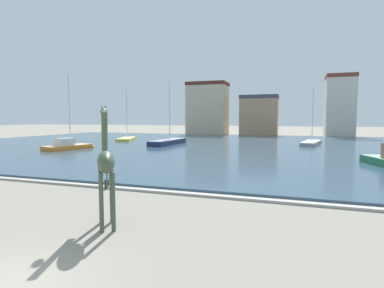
{
  "coord_description": "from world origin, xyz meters",
  "views": [
    {
      "loc": [
        6.28,
        -4.67,
        3.85
      ],
      "look_at": [
        0.02,
        13.9,
        2.2
      ],
      "focal_mm": 28.63,
      "sensor_mm": 36.0,
      "label": 1
    }
  ],
  "objects_px": {
    "sailboat_navy": "(171,142)",
    "sailboat_grey": "(312,143)",
    "mooring_bollard": "(107,184)",
    "sailboat_orange": "(70,146)",
    "giraffe_statue": "(106,164)",
    "sailboat_yellow": "(127,139)"
  },
  "relations": [
    {
      "from": "giraffe_statue",
      "to": "sailboat_grey",
      "type": "relative_size",
      "value": 0.51
    },
    {
      "from": "giraffe_statue",
      "to": "mooring_bollard",
      "type": "bearing_deg",
      "value": 124.35
    },
    {
      "from": "giraffe_statue",
      "to": "sailboat_grey",
      "type": "distance_m",
      "value": 37.67
    },
    {
      "from": "sailboat_orange",
      "to": "sailboat_navy",
      "type": "distance_m",
      "value": 13.47
    },
    {
      "from": "sailboat_orange",
      "to": "sailboat_yellow",
      "type": "height_order",
      "value": "sailboat_yellow"
    },
    {
      "from": "sailboat_orange",
      "to": "sailboat_yellow",
      "type": "bearing_deg",
      "value": 96.27
    },
    {
      "from": "sailboat_orange",
      "to": "mooring_bollard",
      "type": "bearing_deg",
      "value": -44.85
    },
    {
      "from": "sailboat_grey",
      "to": "sailboat_navy",
      "type": "distance_m",
      "value": 19.87
    },
    {
      "from": "sailboat_navy",
      "to": "mooring_bollard",
      "type": "xyz_separation_m",
      "value": [
        6.97,
        -25.82,
        -0.22
      ]
    },
    {
      "from": "sailboat_grey",
      "to": "sailboat_navy",
      "type": "bearing_deg",
      "value": -162.98
    },
    {
      "from": "sailboat_yellow",
      "to": "sailboat_navy",
      "type": "bearing_deg",
      "value": -27.73
    },
    {
      "from": "sailboat_navy",
      "to": "sailboat_grey",
      "type": "bearing_deg",
      "value": 17.02
    },
    {
      "from": "mooring_bollard",
      "to": "sailboat_navy",
      "type": "bearing_deg",
      "value": 105.1
    },
    {
      "from": "sailboat_navy",
      "to": "mooring_bollard",
      "type": "relative_size",
      "value": 19.24
    },
    {
      "from": "mooring_bollard",
      "to": "giraffe_statue",
      "type": "bearing_deg",
      "value": -55.65
    },
    {
      "from": "sailboat_grey",
      "to": "mooring_bollard",
      "type": "xyz_separation_m",
      "value": [
        -12.03,
        -31.63,
        -0.13
      ]
    },
    {
      "from": "sailboat_orange",
      "to": "sailboat_navy",
      "type": "bearing_deg",
      "value": 51.49
    },
    {
      "from": "mooring_bollard",
      "to": "sailboat_yellow",
      "type": "bearing_deg",
      "value": 118.77
    },
    {
      "from": "sailboat_grey",
      "to": "mooring_bollard",
      "type": "bearing_deg",
      "value": -110.83
    },
    {
      "from": "sailboat_orange",
      "to": "giraffe_statue",
      "type": "bearing_deg",
      "value": -47.2
    },
    {
      "from": "sailboat_grey",
      "to": "mooring_bollard",
      "type": "relative_size",
      "value": 17.37
    },
    {
      "from": "giraffe_statue",
      "to": "sailboat_grey",
      "type": "height_order",
      "value": "sailboat_grey"
    }
  ]
}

